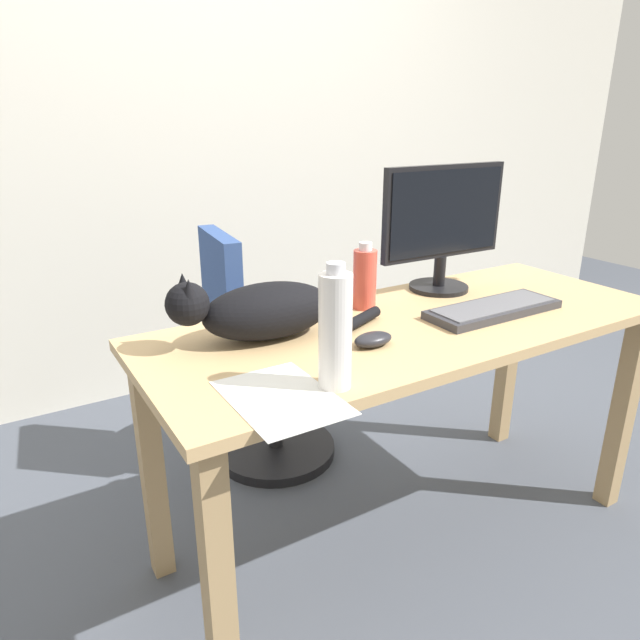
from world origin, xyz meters
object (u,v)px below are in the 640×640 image
(computer_mouse, at_px, (373,339))
(office_chair, at_px, (261,366))
(keyboard, at_px, (493,309))
(water_bottle, at_px, (365,278))
(cat, at_px, (260,310))
(monitor, at_px, (443,223))
(spray_bottle, at_px, (335,330))

(computer_mouse, bearing_deg, office_chair, 88.32)
(keyboard, bearing_deg, water_bottle, 141.04)
(cat, height_order, computer_mouse, cat)
(water_bottle, bearing_deg, office_chair, 106.14)
(keyboard, height_order, water_bottle, water_bottle)
(monitor, distance_m, spray_bottle, 0.83)
(monitor, xyz_separation_m, cat, (-0.72, -0.09, -0.15))
(spray_bottle, bearing_deg, keyboard, 13.65)
(cat, distance_m, computer_mouse, 0.31)
(monitor, xyz_separation_m, computer_mouse, (-0.49, -0.29, -0.21))
(keyboard, distance_m, computer_mouse, 0.46)
(water_bottle, bearing_deg, monitor, 4.58)
(office_chair, distance_m, cat, 0.74)
(cat, height_order, water_bottle, water_bottle)
(water_bottle, bearing_deg, computer_mouse, -121.12)
(keyboard, bearing_deg, monitor, 83.87)
(office_chair, height_order, water_bottle, water_bottle)
(monitor, height_order, spray_bottle, monitor)
(office_chair, relative_size, computer_mouse, 8.48)
(spray_bottle, bearing_deg, monitor, 31.78)
(computer_mouse, height_order, water_bottle, water_bottle)
(monitor, bearing_deg, computer_mouse, -149.40)
(office_chair, bearing_deg, keyboard, -58.56)
(office_chair, relative_size, water_bottle, 4.53)
(computer_mouse, relative_size, water_bottle, 0.53)
(keyboard, relative_size, spray_bottle, 1.57)
(computer_mouse, bearing_deg, monitor, 30.60)
(keyboard, distance_m, water_bottle, 0.40)
(keyboard, height_order, spray_bottle, spray_bottle)
(cat, bearing_deg, water_bottle, 9.80)
(office_chair, distance_m, computer_mouse, 0.83)
(monitor, xyz_separation_m, water_bottle, (-0.33, -0.03, -0.13))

